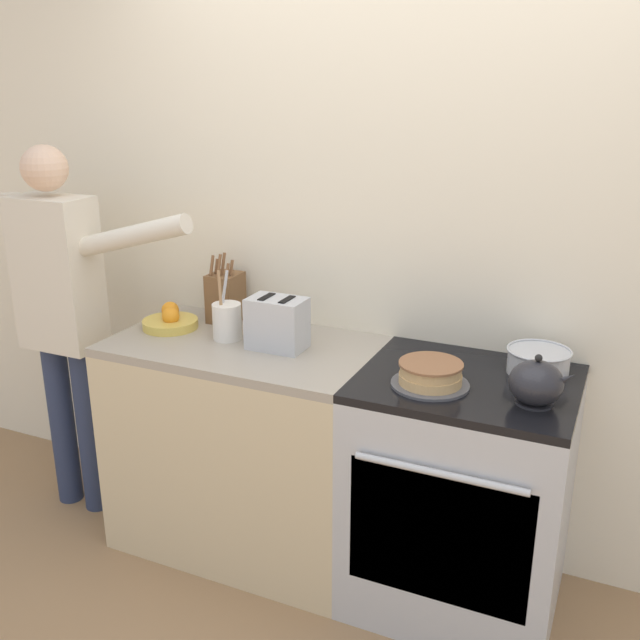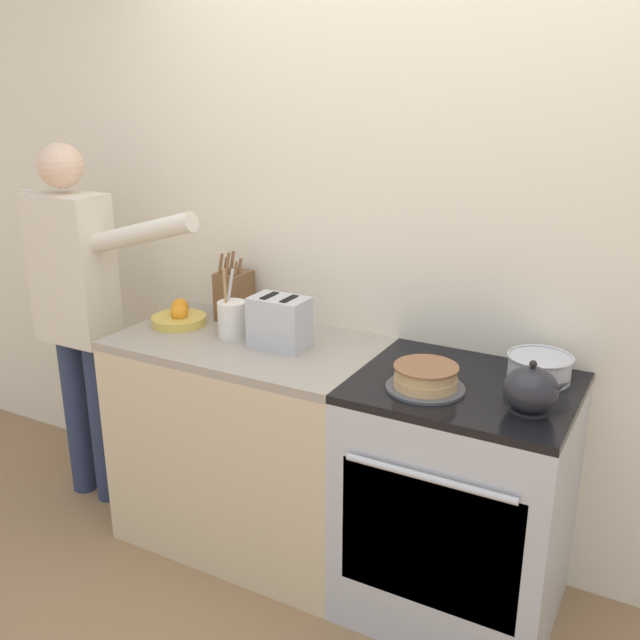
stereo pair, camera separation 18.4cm
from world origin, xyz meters
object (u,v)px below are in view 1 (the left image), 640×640
(knife_block, at_px, (226,297))
(toaster, at_px, (277,323))
(fruit_bowl, at_px, (170,321))
(person_baker, at_px, (62,303))
(tea_kettle, at_px, (537,383))
(utensil_crock, at_px, (227,321))
(layer_cake, at_px, (430,375))
(stove_range, at_px, (459,494))
(mixing_bowl, at_px, (538,361))

(knife_block, distance_m, toaster, 0.41)
(fruit_bowl, height_order, person_baker, person_baker)
(tea_kettle, relative_size, knife_block, 0.70)
(utensil_crock, distance_m, person_baker, 0.77)
(fruit_bowl, xyz_separation_m, toaster, (0.52, -0.03, 0.07))
(layer_cake, xyz_separation_m, fruit_bowl, (-1.15, 0.14, -0.01))
(toaster, bearing_deg, person_baker, -175.34)
(toaster, bearing_deg, fruit_bowl, 176.53)
(stove_range, relative_size, utensil_crock, 3.20)
(layer_cake, distance_m, fruit_bowl, 1.16)
(stove_range, distance_m, knife_block, 1.24)
(mixing_bowl, distance_m, knife_block, 1.30)
(utensil_crock, bearing_deg, toaster, -2.47)
(stove_range, height_order, toaster, toaster)
(layer_cake, bearing_deg, utensil_crock, 172.35)
(layer_cake, relative_size, tea_kettle, 1.27)
(person_baker, bearing_deg, toaster, 18.91)
(knife_block, height_order, toaster, knife_block)
(tea_kettle, relative_size, toaster, 0.89)
(toaster, bearing_deg, tea_kettle, -6.28)
(knife_block, bearing_deg, utensil_crock, -57.47)
(mixing_bowl, height_order, fruit_bowl, fruit_bowl)
(layer_cake, distance_m, toaster, 0.65)
(fruit_bowl, bearing_deg, person_baker, -166.61)
(stove_range, relative_size, layer_cake, 3.41)
(utensil_crock, xyz_separation_m, toaster, (0.23, -0.01, 0.02))
(layer_cake, distance_m, person_baker, 1.63)
(mixing_bowl, distance_m, person_baker, 1.95)
(tea_kettle, height_order, person_baker, person_baker)
(utensil_crock, bearing_deg, knife_block, 122.53)
(mixing_bowl, xyz_separation_m, toaster, (-0.95, -0.15, 0.05))
(stove_range, distance_m, person_baker, 1.81)
(stove_range, height_order, layer_cake, layer_cake)
(toaster, bearing_deg, mixing_bowl, 9.26)
(mixing_bowl, relative_size, person_baker, 0.14)
(stove_range, relative_size, mixing_bowl, 4.04)
(knife_block, xyz_separation_m, utensil_crock, (0.12, -0.19, -0.03))
(layer_cake, distance_m, mixing_bowl, 0.41)
(stove_range, height_order, utensil_crock, utensil_crock)
(utensil_crock, distance_m, fruit_bowl, 0.29)
(stove_range, distance_m, utensil_crock, 1.10)
(stove_range, xyz_separation_m, mixing_bowl, (0.21, 0.16, 0.50))
(layer_cake, bearing_deg, person_baker, 179.10)
(utensil_crock, bearing_deg, mixing_bowl, 7.00)
(utensil_crock, distance_m, toaster, 0.23)
(layer_cake, relative_size, mixing_bowl, 1.18)
(stove_range, height_order, knife_block, knife_block)
(stove_range, bearing_deg, fruit_bowl, 178.41)
(stove_range, distance_m, layer_cake, 0.51)
(tea_kettle, distance_m, toaster, 0.99)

